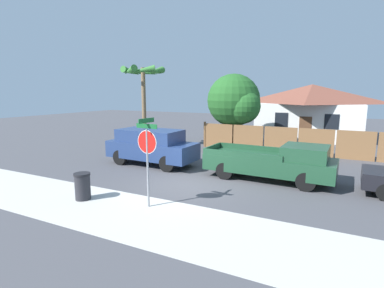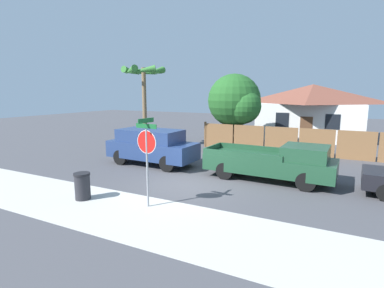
% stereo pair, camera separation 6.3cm
% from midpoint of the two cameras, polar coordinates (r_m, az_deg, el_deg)
% --- Properties ---
extents(ground_plane, '(80.00, 80.00, 0.00)m').
position_cam_midpoint_polar(ground_plane, '(12.69, -0.73, -7.71)').
color(ground_plane, '#47474C').
extents(sidewalk_strip, '(36.00, 3.20, 0.01)m').
position_cam_midpoint_polar(sidewalk_strip, '(9.83, -10.73, -13.22)').
color(sidewalk_strip, beige).
rests_on(sidewalk_strip, ground).
extents(wooden_fence, '(12.67, 0.12, 1.78)m').
position_cam_midpoint_polar(wooden_fence, '(19.50, 19.39, 0.47)').
color(wooden_fence, brown).
rests_on(wooden_fence, ground).
extents(house, '(8.64, 7.30, 4.49)m').
position_cam_midpoint_polar(house, '(27.70, 21.61, 6.04)').
color(house, white).
rests_on(house, ground).
extents(oak_tree, '(3.85, 3.67, 5.10)m').
position_cam_midpoint_polar(oak_tree, '(21.17, 8.19, 7.98)').
color(oak_tree, brown).
rests_on(oak_tree, ground).
extents(palm_tree, '(2.72, 2.93, 5.52)m').
position_cam_midpoint_polar(palm_tree, '(20.46, -9.38, 12.26)').
color(palm_tree, brown).
rests_on(palm_tree, ground).
extents(red_suv, '(4.88, 2.07, 1.88)m').
position_cam_midpoint_polar(red_suv, '(16.01, -7.83, -0.32)').
color(red_suv, navy).
rests_on(red_suv, ground).
extents(orange_pickup, '(5.57, 2.14, 1.65)m').
position_cam_midpoint_polar(orange_pickup, '(13.53, 15.25, -3.34)').
color(orange_pickup, '#1E472D').
rests_on(orange_pickup, ground).
extents(stop_sign, '(0.84, 0.76, 3.00)m').
position_cam_midpoint_polar(stop_sign, '(9.92, -8.71, -0.80)').
color(stop_sign, gray).
rests_on(stop_sign, ground).
extents(trash_bin, '(0.58, 0.58, 0.98)m').
position_cam_midpoint_polar(trash_bin, '(11.56, -20.27, -7.54)').
color(trash_bin, '#28282D').
rests_on(trash_bin, ground).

